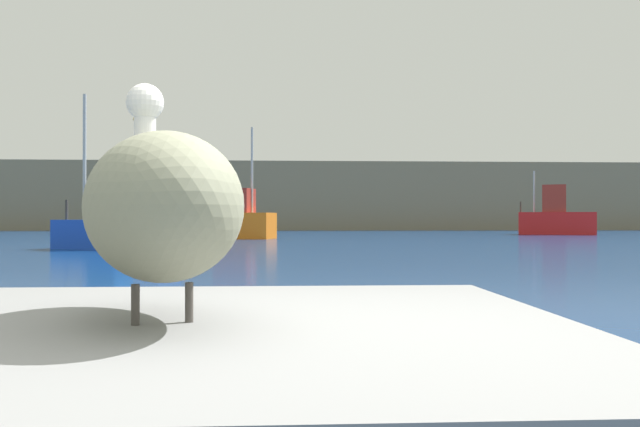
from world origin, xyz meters
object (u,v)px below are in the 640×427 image
(fishing_boat_red, at_px, (556,218))
(fishing_boat_blue, at_px, (114,227))
(pelican, at_px, (160,205))
(fishing_boat_orange, at_px, (225,220))

(fishing_boat_red, distance_m, fishing_boat_blue, 30.19)
(pelican, relative_size, fishing_boat_red, 0.31)
(fishing_boat_orange, relative_size, fishing_boat_blue, 1.07)
(pelican, height_order, fishing_boat_orange, fishing_boat_orange)
(fishing_boat_orange, xyz_separation_m, fishing_boat_blue, (-2.76, -12.30, -0.20))
(fishing_boat_red, height_order, fishing_boat_blue, fishing_boat_blue)
(pelican, relative_size, fishing_boat_blue, 0.28)
(pelican, distance_m, fishing_boat_red, 44.12)
(fishing_boat_orange, relative_size, fishing_boat_red, 1.20)
(fishing_boat_red, xyz_separation_m, fishing_boat_blue, (-23.18, -19.33, -0.34))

